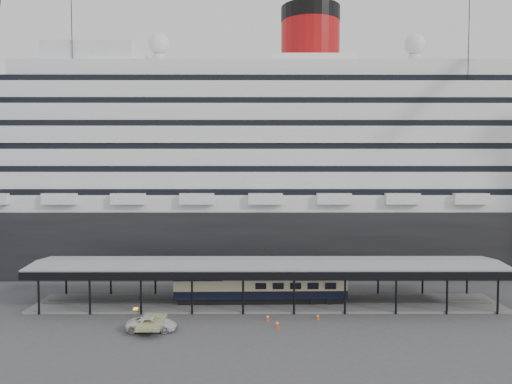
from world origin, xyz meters
TOP-DOWN VIEW (x-y plane):
  - ground at (0.00, 0.00)m, footprint 200.00×200.00m
  - cruise_ship at (0.05, 32.00)m, footprint 130.00×30.00m
  - platform_canopy at (0.00, 5.00)m, footprint 56.00×9.18m
  - port_truck at (-12.06, -4.76)m, footprint 5.09×2.43m
  - pullman_carriage at (-0.85, 5.00)m, footprint 20.78×3.11m
  - traffic_cone_left at (0.77, -3.82)m, footprint 0.52×0.52m
  - traffic_cone_mid at (-0.16, -1.42)m, footprint 0.39×0.39m
  - traffic_cone_right at (5.34, -1.06)m, footprint 0.45×0.45m

SIDE VIEW (x-z plane):
  - ground at x=0.00m, z-range 0.00..0.00m
  - traffic_cone_right at x=5.34m, z-range 0.00..0.66m
  - traffic_cone_mid at x=-0.16m, z-range 0.00..0.70m
  - traffic_cone_left at x=0.77m, z-range 0.00..0.82m
  - port_truck at x=-12.06m, z-range 0.00..1.40m
  - platform_canopy at x=0.00m, z-range -0.29..5.01m
  - pullman_carriage at x=-0.85m, z-range -7.69..12.66m
  - cruise_ship at x=0.05m, z-range -3.60..40.30m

